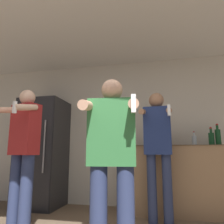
% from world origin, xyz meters
% --- Properties ---
extents(wall_back, '(7.00, 0.06, 2.55)m').
position_xyz_m(wall_back, '(0.00, 2.82, 1.27)').
color(wall_back, beige).
rests_on(wall_back, ground_plane).
extents(ceiling_slab, '(7.00, 3.31, 0.05)m').
position_xyz_m(ceiling_slab, '(0.00, 1.40, 2.57)').
color(ceiling_slab, silver).
rests_on(ceiling_slab, wall_back).
extents(refrigerator, '(0.72, 0.71, 1.81)m').
position_xyz_m(refrigerator, '(-1.55, 2.45, 0.91)').
color(refrigerator, '#262628').
rests_on(refrigerator, ground_plane).
extents(counter, '(1.51, 0.59, 1.00)m').
position_xyz_m(counter, '(0.65, 2.51, 0.50)').
color(counter, '#997551').
rests_on(counter, ground_plane).
extents(bottle_red_label, '(0.08, 0.08, 0.28)m').
position_xyz_m(bottle_red_label, '(1.22, 2.50, 1.11)').
color(bottle_red_label, '#194723').
rests_on(bottle_red_label, counter).
extents(bottle_amber_bourbon, '(0.08, 0.08, 0.35)m').
position_xyz_m(bottle_amber_bourbon, '(0.49, 2.50, 1.13)').
color(bottle_amber_bourbon, maroon).
rests_on(bottle_amber_bourbon, counter).
extents(bottle_green_wine, '(0.07, 0.07, 0.22)m').
position_xyz_m(bottle_green_wine, '(0.97, 2.50, 1.08)').
color(bottle_green_wine, silver).
rests_on(bottle_green_wine, counter).
extents(bottle_clear_vodka, '(0.08, 0.08, 0.33)m').
position_xyz_m(bottle_clear_vodka, '(1.31, 2.50, 1.13)').
color(bottle_clear_vodka, '#194723').
rests_on(bottle_clear_vodka, counter).
extents(person_woman_foreground, '(0.51, 0.45, 1.55)m').
position_xyz_m(person_woman_foreground, '(0.04, 0.83, 0.86)').
color(person_woman_foreground, navy).
rests_on(person_woman_foreground, ground_plane).
extents(person_man_side, '(0.49, 0.51, 1.71)m').
position_xyz_m(person_man_side, '(-1.24, 1.44, 0.93)').
color(person_man_side, navy).
rests_on(person_man_side, ground_plane).
extents(person_spectator_back, '(0.44, 0.45, 1.72)m').
position_xyz_m(person_spectator_back, '(0.42, 2.00, 1.01)').
color(person_spectator_back, navy).
rests_on(person_spectator_back, ground_plane).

